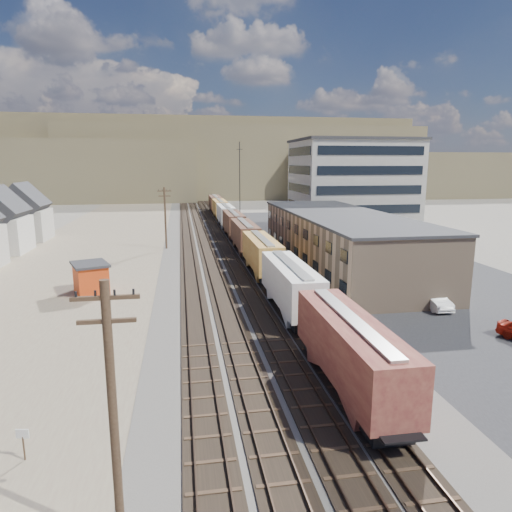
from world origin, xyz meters
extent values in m
plane|color=#6B6356|center=(0.00, 0.00, 0.00)|extent=(300.00, 300.00, 0.00)
cube|color=#4C4742|center=(0.00, 50.00, 0.03)|extent=(18.00, 200.00, 0.06)
cube|color=#786352|center=(-20.00, 40.00, 0.01)|extent=(24.00, 180.00, 0.03)
cube|color=#232326|center=(22.00, 35.00, 0.02)|extent=(26.00, 120.00, 0.04)
cube|color=black|center=(-5.00, 50.00, 0.10)|extent=(2.60, 200.00, 0.08)
cube|color=#38281E|center=(-5.72, 50.00, 0.22)|extent=(0.08, 200.00, 0.16)
cube|color=#38281E|center=(-4.28, 50.00, 0.22)|extent=(0.08, 200.00, 0.16)
cube|color=black|center=(-2.00, 50.00, 0.10)|extent=(2.60, 200.00, 0.08)
cube|color=#38281E|center=(-2.72, 50.00, 0.22)|extent=(0.08, 200.00, 0.16)
cube|color=#38281E|center=(-1.28, 50.00, 0.22)|extent=(0.08, 200.00, 0.16)
cube|color=black|center=(1.00, 50.00, 0.10)|extent=(2.60, 200.00, 0.08)
cube|color=#38281E|center=(0.28, 50.00, 0.22)|extent=(0.08, 200.00, 0.16)
cube|color=#38281E|center=(1.72, 50.00, 0.22)|extent=(0.08, 200.00, 0.16)
cube|color=black|center=(3.80, 50.00, 0.10)|extent=(2.60, 200.00, 0.08)
cube|color=#38281E|center=(3.08, 50.00, 0.22)|extent=(0.08, 200.00, 0.16)
cube|color=#38281E|center=(4.52, 50.00, 0.22)|extent=(0.08, 200.00, 0.16)
cube|color=black|center=(3.80, -13.44, 0.75)|extent=(2.20, 2.20, 0.90)
cube|color=black|center=(3.80, -3.29, 0.75)|extent=(2.20, 2.20, 0.90)
cube|color=maroon|center=(3.80, -8.36, 2.90)|extent=(3.00, 13.34, 3.40)
cube|color=#B7B7B2|center=(3.80, -8.36, 4.68)|extent=(0.90, 12.32, 0.16)
cube|color=black|center=(3.80, 1.76, 0.75)|extent=(2.20, 2.20, 0.90)
cube|color=black|center=(3.80, 11.91, 0.75)|extent=(2.20, 2.20, 0.90)
cube|color=silver|center=(3.80, 6.84, 2.90)|extent=(3.00, 13.34, 3.40)
cube|color=#B7B7B2|center=(3.80, 6.84, 4.68)|extent=(0.90, 12.32, 0.16)
cube|color=black|center=(3.80, 16.96, 0.75)|extent=(2.20, 2.20, 0.90)
cube|color=black|center=(3.80, 27.11, 0.75)|extent=(2.20, 2.20, 0.90)
cube|color=#BB7931|center=(3.80, 22.04, 2.90)|extent=(3.00, 13.34, 3.40)
cube|color=#B7B7B2|center=(3.80, 22.04, 4.68)|extent=(0.90, 12.32, 0.16)
cube|color=black|center=(3.80, 32.16, 0.75)|extent=(2.20, 2.20, 0.90)
cube|color=black|center=(3.80, 42.31, 0.75)|extent=(2.20, 2.20, 0.90)
cube|color=#4B3020|center=(3.80, 37.24, 2.90)|extent=(3.00, 13.34, 3.40)
cube|color=#B7B7B2|center=(3.80, 37.24, 4.68)|extent=(0.90, 12.33, 0.16)
cube|color=black|center=(3.80, 47.36, 0.75)|extent=(2.20, 2.20, 0.90)
cube|color=black|center=(3.80, 57.51, 0.75)|extent=(2.20, 2.20, 0.90)
cube|color=#4B3020|center=(3.80, 52.44, 2.90)|extent=(3.00, 13.34, 3.40)
cube|color=#B7B7B2|center=(3.80, 52.44, 4.68)|extent=(0.90, 12.33, 0.16)
cube|color=black|center=(3.80, 62.56, 0.75)|extent=(2.20, 2.20, 0.90)
cube|color=black|center=(3.80, 72.71, 0.75)|extent=(2.20, 2.20, 0.90)
cube|color=silver|center=(3.80, 67.64, 2.90)|extent=(3.00, 13.34, 3.40)
cube|color=#B7B7B2|center=(3.80, 67.64, 4.68)|extent=(0.90, 12.32, 0.16)
cube|color=black|center=(3.80, 77.76, 0.75)|extent=(2.20, 2.20, 0.90)
cube|color=black|center=(3.80, 87.91, 0.75)|extent=(2.20, 2.20, 0.90)
cube|color=#BB7931|center=(3.80, 82.84, 2.90)|extent=(3.00, 13.34, 3.40)
cube|color=#B7B7B2|center=(3.80, 82.84, 4.68)|extent=(0.90, 12.32, 0.16)
cube|color=black|center=(3.80, 92.96, 0.75)|extent=(2.20, 2.20, 0.90)
cube|color=black|center=(3.80, 103.11, 0.75)|extent=(2.20, 2.20, 0.90)
cube|color=#4B3020|center=(3.80, 98.04, 2.90)|extent=(3.00, 13.34, 3.40)
cube|color=#B7B7B2|center=(3.80, 98.04, 4.68)|extent=(0.90, 12.32, 0.16)
cube|color=tan|center=(15.00, 25.00, 3.50)|extent=(12.00, 40.00, 7.00)
cube|color=#2D2D30|center=(15.00, 25.00, 7.10)|extent=(12.40, 40.40, 0.30)
cube|color=black|center=(8.95, 25.00, 2.20)|extent=(0.12, 36.00, 1.20)
cube|color=black|center=(8.95, 25.00, 5.20)|extent=(0.12, 36.00, 1.20)
cube|color=#9E998E|center=(28.00, 55.00, 9.00)|extent=(22.00, 18.00, 18.00)
cube|color=#2D2D30|center=(28.00, 55.00, 18.20)|extent=(22.60, 18.60, 0.50)
cube|color=black|center=(16.95, 55.00, 9.00)|extent=(0.12, 16.00, 16.00)
cube|color=black|center=(28.00, 45.95, 9.00)|extent=(20.00, 0.12, 16.00)
cylinder|color=#382619|center=(-8.50, -18.00, 5.00)|extent=(0.32, 0.32, 10.00)
cube|color=#382619|center=(-8.50, -18.00, 9.40)|extent=(2.20, 0.14, 0.14)
cube|color=#382619|center=(-8.50, -18.00, 8.60)|extent=(1.90, 0.14, 0.14)
cylinder|color=black|center=(-7.90, -18.00, 9.55)|extent=(0.08, 0.08, 0.22)
cylinder|color=#382619|center=(-8.50, 42.00, 5.00)|extent=(0.32, 0.32, 10.00)
cube|color=#382619|center=(-8.50, 42.00, 9.40)|extent=(2.20, 0.14, 0.14)
cube|color=#382619|center=(-8.50, 42.00, 8.60)|extent=(1.90, 0.14, 0.14)
cylinder|color=black|center=(-7.90, 42.00, 9.55)|extent=(0.08, 0.08, 0.22)
cylinder|color=black|center=(6.00, 60.00, 9.00)|extent=(0.16, 0.16, 18.00)
cube|color=black|center=(6.00, 60.00, 16.50)|extent=(1.20, 0.08, 0.08)
cube|color=#B7B2A8|center=(-34.00, 43.00, 2.75)|extent=(8.00, 8.00, 5.50)
cube|color=#9E998E|center=(-34.00, 55.00, 2.75)|extent=(8.00, 8.00, 5.50)
cube|color=#2D2D30|center=(-34.00, 55.00, 6.40)|extent=(8.15, 8.16, 8.15)
cube|color=brown|center=(-60.00, 150.00, 11.00)|extent=(120.00, 40.00, 22.00)
cube|color=brown|center=(20.00, 160.00, 14.00)|extent=(140.00, 45.00, 28.00)
cube|color=brown|center=(90.00, 150.00, 9.00)|extent=(110.00, 38.00, 18.00)
cube|color=brown|center=(-10.00, 180.00, 16.00)|extent=(200.00, 60.00, 32.00)
cube|color=red|center=(-15.77, 16.89, 1.53)|extent=(4.31, 4.90, 3.06)
cube|color=#2D2D30|center=(-15.77, 16.89, 3.16)|extent=(4.83, 5.43, 0.26)
cube|color=black|center=(-14.28, 17.45, 1.63)|extent=(0.46, 0.99, 1.02)
cylinder|color=#382619|center=(-13.58, -12.26, 0.61)|extent=(0.08, 0.08, 1.23)
cube|color=silver|center=(-13.58, -12.26, 1.38)|extent=(0.61, 0.16, 0.46)
imported|color=silver|center=(17.77, 5.90, 0.81)|extent=(1.96, 5.00, 1.62)
imported|color=navy|center=(23.55, 52.20, 0.72)|extent=(5.42, 5.22, 1.43)
imported|color=white|center=(31.12, 38.83, 0.83)|extent=(2.89, 5.18, 1.66)
camera|label=1|loc=(-5.98, -32.85, 13.67)|focal=32.00mm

